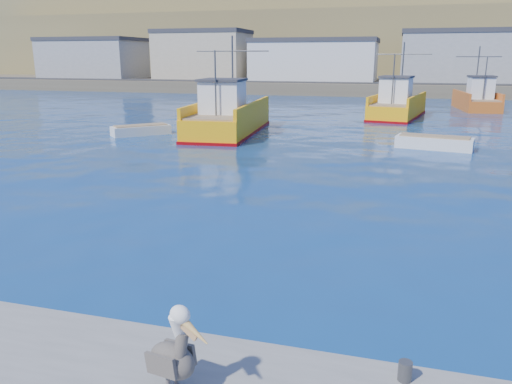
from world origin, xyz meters
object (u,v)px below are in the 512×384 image
trawler_yellow_a (228,118)px  skiff_left (141,131)px  skiff_mid (434,144)px  trawler_yellow_b (397,106)px  pelican (174,354)px  boat_orange (477,99)px

trawler_yellow_a → skiff_left: bearing=-155.4°
skiff_left → skiff_mid: (18.44, -0.13, 0.02)m
trawler_yellow_b → skiff_mid: (2.20, -15.26, -0.67)m
skiff_mid → pelican: (-4.78, -24.08, 0.79)m
boat_orange → skiff_left: size_ratio=2.32×
skiff_left → pelican: pelican is taller
trawler_yellow_b → skiff_left: bearing=-137.0°
boat_orange → skiff_left: 33.66m
trawler_yellow_b → boat_orange: (7.45, 8.76, 0.06)m
pelican → skiff_mid: bearing=78.8°
skiff_mid → trawler_yellow_a: bearing=169.0°
skiff_left → pelican: 27.81m
boat_orange → skiff_left: boat_orange is taller
skiff_mid → pelican: bearing=-101.2°
boat_orange → skiff_mid: (-5.25, -24.02, -0.73)m
boat_orange → trawler_yellow_a: bearing=-130.6°
trawler_yellow_b → pelican: size_ratio=7.59×
trawler_yellow_a → trawler_yellow_b: (10.94, 12.71, -0.06)m
trawler_yellow_b → boat_orange: bearing=49.6°
boat_orange → skiff_mid: 24.60m
skiff_mid → pelican: size_ratio=3.21×
trawler_yellow_b → pelican: 39.43m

